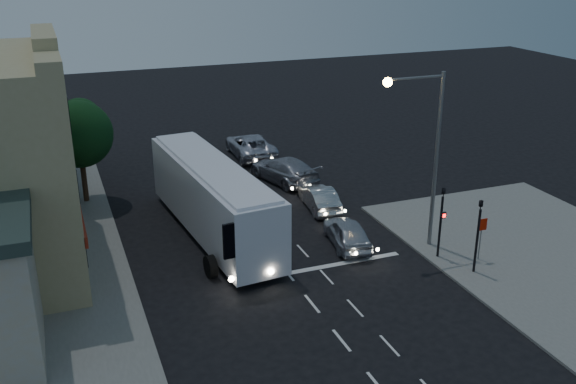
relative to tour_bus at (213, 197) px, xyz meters
name	(u,v)px	position (x,y,z in m)	size (l,w,h in m)	color
ground	(303,293)	(2.13, -7.59, -2.19)	(120.00, 120.00, 0.00)	black
road_markings	(302,257)	(3.42, -4.28, -2.19)	(8.00, 30.55, 0.01)	silver
tour_bus	(213,197)	(0.00, 0.00, 0.00)	(4.01, 13.43, 4.06)	white
car_suv	(347,233)	(6.15, -3.79, -1.47)	(1.72, 4.27, 1.45)	silver
car_sedan_a	(320,198)	(6.80, 1.29, -1.49)	(1.49, 4.26, 1.40)	silver
car_sedan_b	(284,170)	(6.52, 6.54, -1.36)	(2.33, 5.72, 1.66)	#9E9DA7
car_sedan_c	(251,145)	(6.17, 12.64, -1.36)	(2.76, 5.98, 1.66)	#B6B7C4
traffic_signal_main	(442,214)	(9.73, -6.81, 0.23)	(0.25, 0.35, 4.10)	black
traffic_signal_side	(479,227)	(10.43, -8.79, 0.23)	(0.18, 0.15, 4.10)	black
regulatory_sign	(482,232)	(11.43, -7.83, -0.60)	(0.45, 0.12, 2.20)	slate
streetlight	(426,142)	(9.48, -5.39, 3.54)	(3.32, 0.44, 9.00)	slate
street_tree	(78,131)	(-6.07, 7.43, 2.30)	(4.00, 4.00, 6.20)	black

